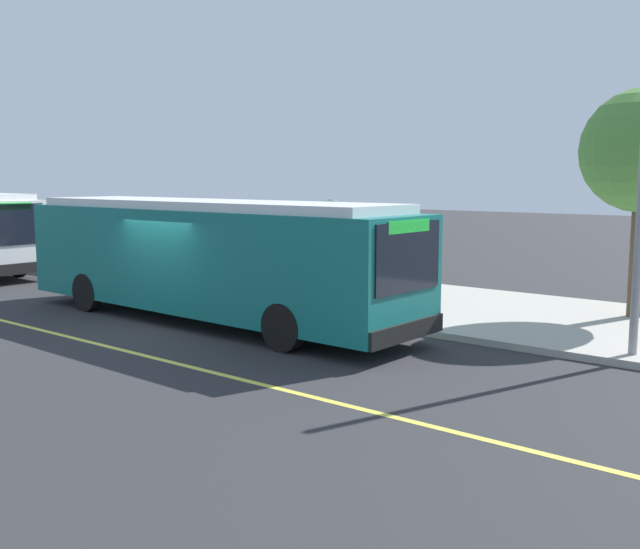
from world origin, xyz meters
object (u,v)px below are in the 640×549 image
object	(u,v)px
waiting_bench	(327,274)
route_sign_post	(329,239)
transit_bus_main	(208,255)
pedestrian_commuter	(249,262)

from	to	relation	value
waiting_bench	route_sign_post	distance (m)	3.66
route_sign_post	transit_bus_main	bearing A→B (deg)	-127.88
transit_bus_main	waiting_bench	bearing A→B (deg)	93.53
transit_bus_main	waiting_bench	world-z (taller)	transit_bus_main
waiting_bench	pedestrian_commuter	size ratio (longest dim) A/B	0.95
waiting_bench	pedestrian_commuter	bearing A→B (deg)	-112.05
transit_bus_main	waiting_bench	size ratio (longest dim) A/B	7.28
waiting_bench	pedestrian_commuter	distance (m)	2.58
waiting_bench	route_sign_post	world-z (taller)	route_sign_post
transit_bus_main	route_sign_post	xyz separation A→B (m)	(1.87, 2.40, 0.34)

